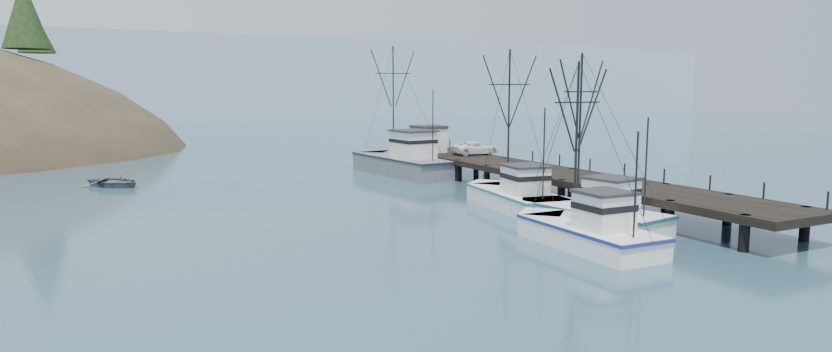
{
  "coord_description": "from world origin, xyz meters",
  "views": [
    {
      "loc": [
        -19.5,
        -26.21,
        8.63
      ],
      "look_at": [
        1.07,
        14.31,
        2.5
      ],
      "focal_mm": 28.0,
      "sensor_mm": 36.0,
      "label": 1
    }
  ],
  "objects_px": {
    "pickup_truck": "(476,148)",
    "trawler_mid": "(585,232)",
    "trawler_near": "(590,213)",
    "work_vessel": "(401,162)",
    "motorboat": "(115,186)",
    "pier": "(547,174)",
    "trawler_far": "(514,196)",
    "pier_shed": "(429,139)"
  },
  "relations": [
    {
      "from": "trawler_far",
      "to": "pickup_truck",
      "type": "distance_m",
      "value": 18.62
    },
    {
      "from": "work_vessel",
      "to": "trawler_far",
      "type": "bearing_deg",
      "value": -92.05
    },
    {
      "from": "trawler_mid",
      "to": "motorboat",
      "type": "xyz_separation_m",
      "value": [
        -22.21,
        36.0,
        -0.82
      ]
    },
    {
      "from": "pickup_truck",
      "to": "motorboat",
      "type": "xyz_separation_m",
      "value": [
        -33.1,
        7.4,
        -2.67
      ]
    },
    {
      "from": "pier",
      "to": "pickup_truck",
      "type": "height_order",
      "value": "pickup_truck"
    },
    {
      "from": "pier",
      "to": "trawler_near",
      "type": "height_order",
      "value": "trawler_near"
    },
    {
      "from": "pier",
      "to": "pickup_truck",
      "type": "distance_m",
      "value": 13.48
    },
    {
      "from": "pier",
      "to": "trawler_far",
      "type": "bearing_deg",
      "value": -148.07
    },
    {
      "from": "trawler_mid",
      "to": "pier_shed",
      "type": "xyz_separation_m",
      "value": [
        7.89,
        33.14,
        2.6
      ]
    },
    {
      "from": "trawler_far",
      "to": "pier_shed",
      "type": "height_order",
      "value": "trawler_far"
    },
    {
      "from": "trawler_far",
      "to": "motorboat",
      "type": "bearing_deg",
      "value": 136.53
    },
    {
      "from": "work_vessel",
      "to": "pier_shed",
      "type": "bearing_deg",
      "value": 13.9
    },
    {
      "from": "trawler_far",
      "to": "work_vessel",
      "type": "xyz_separation_m",
      "value": [
        0.74,
        20.65,
        0.41
      ]
    },
    {
      "from": "motorboat",
      "to": "pier",
      "type": "bearing_deg",
      "value": -69.14
    },
    {
      "from": "pier",
      "to": "trawler_mid",
      "type": "relative_size",
      "value": 4.21
    },
    {
      "from": "trawler_mid",
      "to": "pickup_truck",
      "type": "height_order",
      "value": "trawler_mid"
    },
    {
      "from": "pier",
      "to": "trawler_near",
      "type": "bearing_deg",
      "value": -115.93
    },
    {
      "from": "work_vessel",
      "to": "pickup_truck",
      "type": "relative_size",
      "value": 3.31
    },
    {
      "from": "trawler_near",
      "to": "trawler_far",
      "type": "distance_m",
      "value": 7.68
    },
    {
      "from": "pier_shed",
      "to": "motorboat",
      "type": "relative_size",
      "value": 0.58
    },
    {
      "from": "pickup_truck",
      "to": "trawler_mid",
      "type": "bearing_deg",
      "value": 163.29
    },
    {
      "from": "pier_shed",
      "to": "motorboat",
      "type": "distance_m",
      "value": 30.43
    },
    {
      "from": "motorboat",
      "to": "trawler_far",
      "type": "bearing_deg",
      "value": -79.3
    },
    {
      "from": "trawler_far",
      "to": "motorboat",
      "type": "height_order",
      "value": "trawler_far"
    },
    {
      "from": "trawler_far",
      "to": "pier_shed",
      "type": "distance_m",
      "value": 22.13
    },
    {
      "from": "pier",
      "to": "motorboat",
      "type": "xyz_separation_m",
      "value": [
        -31.6,
        20.76,
        -1.69
      ]
    },
    {
      "from": "pier",
      "to": "pier_shed",
      "type": "bearing_deg",
      "value": 94.79
    },
    {
      "from": "trawler_near",
      "to": "motorboat",
      "type": "height_order",
      "value": "trawler_near"
    },
    {
      "from": "trawler_mid",
      "to": "work_vessel",
      "type": "relative_size",
      "value": 0.65
    },
    {
      "from": "motorboat",
      "to": "work_vessel",
      "type": "bearing_deg",
      "value": -43.9
    },
    {
      "from": "trawler_mid",
      "to": "work_vessel",
      "type": "xyz_separation_m",
      "value": [
        4.28,
        32.25,
        0.41
      ]
    },
    {
      "from": "trawler_near",
      "to": "work_vessel",
      "type": "relative_size",
      "value": 0.7
    },
    {
      "from": "work_vessel",
      "to": "pier",
      "type": "bearing_deg",
      "value": -73.27
    },
    {
      "from": "trawler_near",
      "to": "trawler_mid",
      "type": "distance_m",
      "value": 5.52
    },
    {
      "from": "pier_shed",
      "to": "trawler_mid",
      "type": "bearing_deg",
      "value": -103.39
    },
    {
      "from": "trawler_mid",
      "to": "pier_shed",
      "type": "bearing_deg",
      "value": 76.61
    },
    {
      "from": "pickup_truck",
      "to": "trawler_near",
      "type": "bearing_deg",
      "value": 168.29
    },
    {
      "from": "pier",
      "to": "pier_shed",
      "type": "xyz_separation_m",
      "value": [
        -1.5,
        17.9,
        1.73
      ]
    },
    {
      "from": "trawler_near",
      "to": "work_vessel",
      "type": "bearing_deg",
      "value": 89.21
    },
    {
      "from": "trawler_far",
      "to": "work_vessel",
      "type": "height_order",
      "value": "work_vessel"
    },
    {
      "from": "trawler_mid",
      "to": "trawler_far",
      "type": "relative_size",
      "value": 0.88
    },
    {
      "from": "trawler_far",
      "to": "pickup_truck",
      "type": "bearing_deg",
      "value": 66.63
    }
  ]
}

